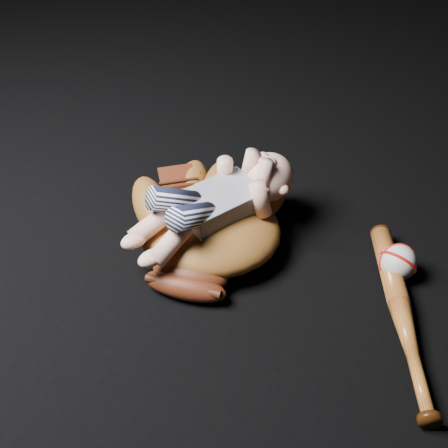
{
  "coord_description": "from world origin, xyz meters",
  "views": [
    {
      "loc": [
        0.45,
        -0.65,
        0.83
      ],
      "look_at": [
        -0.12,
        0.06,
        0.07
      ],
      "focal_mm": 45.0,
      "sensor_mm": 36.0,
      "label": 1
    }
  ],
  "objects": [
    {
      "name": "baseball_bat",
      "position": [
        0.27,
        0.11,
        0.02
      ],
      "size": [
        0.31,
        0.4,
        0.04
      ],
      "primitive_type": null,
      "rotation": [
        0.0,
        0.0,
        0.64
      ],
      "color": "#A5581F",
      "rests_on": "ground"
    },
    {
      "name": "newborn_baby",
      "position": [
        -0.15,
        0.03,
        0.13
      ],
      "size": [
        0.27,
        0.43,
        0.16
      ],
      "primitive_type": null,
      "rotation": [
        0.0,
        0.0,
        -0.23
      ],
      "color": "#F3B39C",
      "rests_on": "baseball_glove"
    },
    {
      "name": "baseball",
      "position": [
        0.2,
        0.22,
        0.04
      ],
      "size": [
        0.1,
        0.1,
        0.08
      ],
      "primitive_type": "sphere",
      "rotation": [
        0.0,
        0.0,
        0.37
      ],
      "color": "silver",
      "rests_on": "ground"
    },
    {
      "name": "baseball_glove",
      "position": [
        -0.15,
        0.04,
        0.07
      ],
      "size": [
        0.51,
        0.54,
        0.14
      ],
      "primitive_type": null,
      "rotation": [
        0.0,
        0.0,
        0.38
      ],
      "color": "brown",
      "rests_on": "ground"
    }
  ]
}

